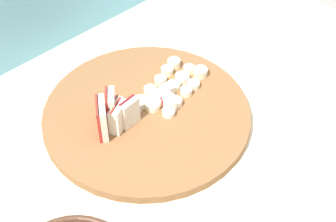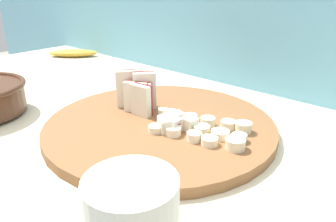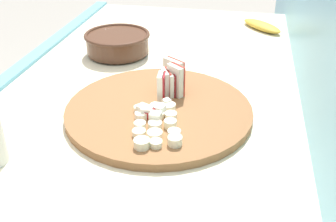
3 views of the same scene
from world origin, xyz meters
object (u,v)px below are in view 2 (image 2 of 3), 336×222
(apple_dice_pile, at_px, (175,123))
(banana_peel, at_px, (73,53))
(apple_wedge_fan, at_px, (137,93))
(banana_slice_rows, at_px, (202,128))
(cutting_board, at_px, (160,125))

(apple_dice_pile, relative_size, banana_peel, 0.56)
(apple_wedge_fan, relative_size, banana_peel, 0.56)
(banana_slice_rows, bearing_deg, banana_peel, 163.60)
(banana_slice_rows, bearing_deg, apple_wedge_fan, -179.28)
(cutting_board, height_order, apple_dice_pile, apple_dice_pile)
(apple_dice_pile, bearing_deg, cutting_board, 172.36)
(apple_dice_pile, height_order, banana_peel, apple_dice_pile)
(apple_dice_pile, bearing_deg, banana_peel, 161.11)
(banana_peel, bearing_deg, cutting_board, -19.57)
(apple_wedge_fan, distance_m, banana_peel, 0.56)
(apple_wedge_fan, bearing_deg, banana_peel, 159.27)
(apple_wedge_fan, bearing_deg, banana_slice_rows, 0.72)
(cutting_board, xyz_separation_m, apple_dice_pile, (0.04, -0.01, 0.02))
(cutting_board, height_order, banana_peel, banana_peel)
(cutting_board, relative_size, banana_slice_rows, 2.28)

